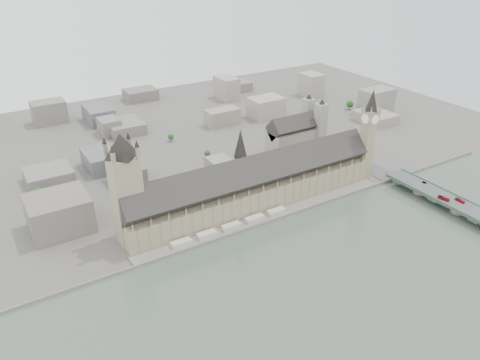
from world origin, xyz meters
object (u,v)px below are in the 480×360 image
car_silver (424,182)px  car_approach (360,152)px  westminster_abbey (296,136)px  westminster_bridge (451,205)px  red_bus_north (444,198)px  elizabeth_tower (369,128)px  victoria_tower (126,184)px  palace_of_westminster (253,185)px  red_bus_south (460,200)px

car_silver → car_approach: bearing=78.0°
westminster_abbey → car_silver: westminster_abbey is taller
westminster_bridge → westminster_abbey: size_ratio=4.78×
red_bus_north → car_silver: red_bus_north is taller
elizabeth_tower → victoria_tower: (-260.00, 18.00, -2.88)m
westminster_abbey → car_silver: bearing=-68.4°
palace_of_westminster → red_bus_north: 186.25m
westminster_bridge → car_approach: size_ratio=65.91×
westminster_abbey → car_silver: (57.15, -144.49, -14.09)m
westminster_bridge → red_bus_south: 9.46m
car_silver → victoria_tower: bearing=153.0°
westminster_abbey → red_bus_north: bearing=-76.0°
red_bus_north → westminster_bridge: bearing=-48.9°
elizabeth_tower → red_bus_north: (17.26, -90.59, -46.25)m
palace_of_westminster → westminster_abbey: bearing=34.2°
victoria_tower → red_bus_north: bearing=-21.4°
red_bus_south → car_approach: size_ratio=2.03×
car_approach → victoria_tower: bearing=-178.3°
palace_of_westminster → car_approach: bearing=7.8°
westminster_bridge → car_silver: (6.08, 38.01, 5.87)m
westminster_bridge → red_bus_south: bearing=-57.4°
car_silver → elizabeth_tower: bearing=105.2°
elizabeth_tower → car_approach: bearing=49.7°
palace_of_westminster → elizabeth_tower: (138.00, -11.70, 35.38)m
victoria_tower → red_bus_north: 300.91m
westminster_abbey → red_bus_south: size_ratio=6.80×
elizabeth_tower → westminster_bridge: size_ratio=0.33×
westminster_abbey → red_bus_south: bearing=-73.8°
victoria_tower → car_approach: victoria_tower is taller
elizabeth_tower → red_bus_north: 103.17m
red_bus_south → car_approach: (1.71, 135.90, -0.68)m
elizabeth_tower → victoria_tower: 260.64m
palace_of_westminster → victoria_tower: (-122.00, 6.30, 32.50)m
red_bus_south → car_silver: 43.86m
westminster_abbey → red_bus_south: 196.54m
westminster_abbey → car_approach: 78.31m
elizabeth_tower → red_bus_south: bearing=-74.7°
palace_of_westminster → red_bus_north: palace_of_westminster is taller
victoria_tower → westminster_abbey: 244.79m
elizabeth_tower → car_silver: elizabeth_tower is taller
palace_of_westminster → red_bus_south: 200.84m
red_bus_north → red_bus_south: bearing=-58.5°
victoria_tower → red_bus_north: size_ratio=8.78×
car_silver → westminster_bridge: bearing=-111.5°
westminster_bridge → elizabeth_tower: bearing=104.1°
car_approach → red_bus_south: bearing=-92.3°
palace_of_westminster → westminster_abbey: (110.92, 75.30, 2.38)m
red_bus_south → red_bus_north: bearing=134.8°
westminster_bridge → red_bus_north: (-6.74, 4.91, 6.71)m
car_approach → red_bus_north: bearing=-97.1°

